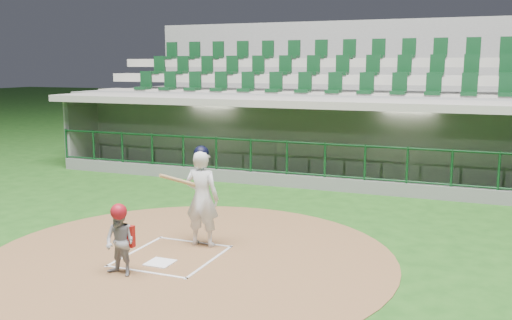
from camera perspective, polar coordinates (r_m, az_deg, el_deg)
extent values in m
plane|color=#1B4914|center=(10.50, -7.56, -9.07)|extent=(120.00, 120.00, 0.00)
cylinder|color=brown|center=(10.19, -6.63, -9.59)|extent=(7.20, 7.20, 0.01)
cube|color=white|center=(9.92, -9.57, -10.10)|extent=(0.43, 0.43, 0.02)
cube|color=white|center=(10.63, -11.94, -8.86)|extent=(0.05, 1.80, 0.01)
cube|color=silver|center=(9.91, -4.59, -10.05)|extent=(0.05, 1.80, 0.01)
cube|color=silver|center=(10.95, -6.14, -8.15)|extent=(1.55, 0.05, 0.01)
cube|color=white|center=(9.57, -11.00, -10.93)|extent=(1.55, 0.05, 0.01)
cube|color=slate|center=(17.33, 4.71, -3.46)|extent=(15.00, 3.00, 0.10)
cube|color=slate|center=(18.59, 6.23, 1.79)|extent=(15.00, 0.20, 2.70)
cube|color=beige|center=(18.44, 6.14, 2.51)|extent=(13.50, 0.04, 0.90)
cube|color=slate|center=(20.53, -15.67, 2.22)|extent=(0.20, 3.00, 2.70)
cube|color=gray|center=(16.68, 4.59, 5.94)|extent=(15.40, 3.50, 0.20)
cube|color=slate|center=(15.74, 3.08, -2.16)|extent=(15.00, 0.15, 0.40)
cube|color=black|center=(15.50, 3.13, 3.55)|extent=(15.00, 0.01, 0.95)
cube|color=brown|center=(18.25, 5.70, -1.93)|extent=(12.75, 0.40, 0.45)
cube|color=white|center=(18.03, -4.36, 5.79)|extent=(1.30, 0.35, 0.04)
cube|color=white|center=(16.31, 15.01, 5.11)|extent=(1.30, 0.35, 0.04)
imported|color=#B3131B|center=(20.52, -11.21, 0.81)|extent=(1.10, 0.74, 1.58)
imported|color=#AD1A12|center=(18.17, 3.76, -0.18)|extent=(0.97, 0.55, 1.56)
imported|color=#AC1216|center=(17.42, 9.98, -0.31)|extent=(0.93, 0.65, 1.80)
imported|color=#B21713|center=(17.13, 17.08, -1.18)|extent=(1.47, 0.57, 1.55)
cube|color=gray|center=(20.14, 7.51, 3.21)|extent=(17.00, 6.50, 2.50)
cube|color=#A29D92|center=(18.60, 6.43, 6.27)|extent=(16.60, 0.95, 0.30)
cube|color=#ADA99D|center=(19.49, 7.22, 8.02)|extent=(16.60, 0.95, 0.30)
cube|color=#A29E92|center=(20.41, 7.94, 9.62)|extent=(16.60, 0.95, 0.30)
cube|color=gray|center=(23.29, 9.65, 7.39)|extent=(17.00, 0.25, 5.05)
imported|color=silver|center=(10.53, -5.42, -3.82)|extent=(0.67, 0.45, 1.79)
sphere|color=black|center=(10.37, -5.49, 0.68)|extent=(0.28, 0.28, 0.28)
cylinder|color=#AF8250|center=(10.36, -7.31, -2.15)|extent=(0.58, 0.79, 0.39)
imported|color=gray|center=(9.36, -13.45, -7.99)|extent=(0.58, 0.48, 1.09)
sphere|color=maroon|center=(9.22, -13.57, -5.05)|extent=(0.26, 0.26, 0.26)
cube|color=#9F1311|center=(9.46, -12.94, -7.39)|extent=(0.32, 0.10, 0.35)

